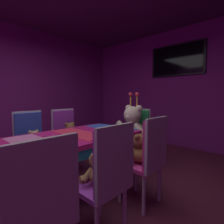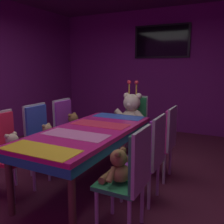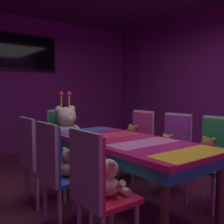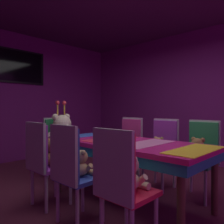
{
  "view_description": "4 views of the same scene",
  "coord_description": "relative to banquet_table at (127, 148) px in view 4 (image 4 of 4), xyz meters",
  "views": [
    {
      "loc": [
        1.74,
        -0.97,
        1.2
      ],
      "look_at": [
        0.22,
        0.65,
        1.0
      ],
      "focal_mm": 27.87,
      "sensor_mm": 36.0,
      "label": 1
    },
    {
      "loc": [
        1.57,
        -2.48,
        1.51
      ],
      "look_at": [
        0.12,
        0.39,
        0.9
      ],
      "focal_mm": 39.31,
      "sensor_mm": 36.0,
      "label": 2
    },
    {
      "loc": [
        -1.84,
        -2.16,
        1.26
      ],
      "look_at": [
        0.0,
        0.25,
        1.03
      ],
      "focal_mm": 41.73,
      "sensor_mm": 36.0,
      "label": 3
    },
    {
      "loc": [
        -2.14,
        -1.79,
        1.14
      ],
      "look_at": [
        -0.15,
        0.12,
        1.1
      ],
      "focal_mm": 36.67,
      "sensor_mm": 36.0,
      "label": 4
    }
  ],
  "objects": [
    {
      "name": "chair_right_2",
      "position": [
        0.8,
        0.62,
        -0.06
      ],
      "size": [
        0.42,
        0.41,
        0.98
      ],
      "rotation": [
        0.0,
        0.0,
        3.14
      ],
      "color": "#CC338C",
      "rests_on": "ground_plane"
    },
    {
      "name": "ground_plane",
      "position": [
        0.0,
        0.0,
        -0.65
      ],
      "size": [
        7.9,
        7.9,
        0.0
      ],
      "primitive_type": "plane",
      "color": "#591E33"
    },
    {
      "name": "chair_left_0",
      "position": [
        -0.81,
        -0.59,
        -0.06
      ],
      "size": [
        0.42,
        0.41,
        0.98
      ],
      "color": "red",
      "rests_on": "ground_plane"
    },
    {
      "name": "chair_left_2",
      "position": [
        -0.81,
        0.6,
        -0.06
      ],
      "size": [
        0.42,
        0.41,
        0.98
      ],
      "color": "purple",
      "rests_on": "ground_plane"
    },
    {
      "name": "teddy_left_1",
      "position": [
        -0.69,
        0.03,
        -0.08
      ],
      "size": [
        0.22,
        0.28,
        0.27
      ],
      "color": "tan",
      "rests_on": "chair_left_1"
    },
    {
      "name": "banquet_table",
      "position": [
        0.0,
        0.0,
        0.0
      ],
      "size": [
        0.9,
        2.02,
        0.75
      ],
      "color": "#C61E72",
      "rests_on": "ground_plane"
    },
    {
      "name": "king_teddy_bear",
      "position": [
        0.0,
        1.38,
        0.06
      ],
      "size": [
        0.63,
        0.49,
        0.81
      ],
      "rotation": [
        0.0,
        0.0,
        -1.57
      ],
      "color": "beige",
      "rests_on": "throne_chair"
    },
    {
      "name": "throne_chair",
      "position": [
        0.0,
        1.54,
        -0.06
      ],
      "size": [
        0.41,
        0.42,
        0.98
      ],
      "rotation": [
        0.0,
        0.0,
        -1.57
      ],
      "color": "#268C4C",
      "rests_on": "ground_plane"
    },
    {
      "name": "chair_right_1",
      "position": [
        0.81,
        -0.01,
        -0.06
      ],
      "size": [
        0.42,
        0.41,
        0.98
      ],
      "rotation": [
        0.0,
        0.0,
        3.14
      ],
      "color": "purple",
      "rests_on": "ground_plane"
    },
    {
      "name": "wall_right",
      "position": [
        2.6,
        0.0,
        0.75
      ],
      "size": [
        0.12,
        6.4,
        2.8
      ],
      "primitive_type": "cube",
      "color": "#721E72",
      "rests_on": "ground_plane"
    },
    {
      "name": "chair_right_0",
      "position": [
        0.82,
        -0.58,
        -0.06
      ],
      "size": [
        0.42,
        0.41,
        0.98
      ],
      "rotation": [
        0.0,
        0.0,
        3.14
      ],
      "color": "#268C4C",
      "rests_on": "ground_plane"
    },
    {
      "name": "teddy_right_1",
      "position": [
        0.66,
        -0.01,
        -0.07
      ],
      "size": [
        0.23,
        0.29,
        0.28
      ],
      "rotation": [
        0.0,
        0.0,
        3.14
      ],
      "color": "#9E7247",
      "rests_on": "chair_right_1"
    },
    {
      "name": "chair_left_1",
      "position": [
        -0.83,
        0.03,
        -0.06
      ],
      "size": [
        0.42,
        0.41,
        0.98
      ],
      "color": "#2D47B2",
      "rests_on": "ground_plane"
    },
    {
      "name": "wall_tv",
      "position": [
        0.0,
        3.11,
        1.4
      ],
      "size": [
        1.26,
        0.06,
        0.73
      ],
      "color": "black"
    },
    {
      "name": "teddy_right_2",
      "position": [
        0.65,
        0.62,
        -0.05
      ],
      "size": [
        0.27,
        0.35,
        0.33
      ],
      "rotation": [
        0.0,
        0.0,
        3.14
      ],
      "color": "brown",
      "rests_on": "chair_right_2"
    },
    {
      "name": "teddy_left_2",
      "position": [
        -0.66,
        0.6,
        -0.06
      ],
      "size": [
        0.26,
        0.34,
        0.32
      ],
      "color": "brown",
      "rests_on": "chair_left_2"
    },
    {
      "name": "teddy_right_0",
      "position": [
        0.67,
        -0.58,
        -0.06
      ],
      "size": [
        0.26,
        0.34,
        0.32
      ],
      "rotation": [
        0.0,
        0.0,
        3.14
      ],
      "color": "olive",
      "rests_on": "chair_right_0"
    },
    {
      "name": "teddy_left_0",
      "position": [
        -0.66,
        -0.59,
        -0.07
      ],
      "size": [
        0.24,
        0.31,
        0.3
      ],
      "color": "beige",
      "rests_on": "chair_left_0"
    },
    {
      "name": "wall_back",
      "position": [
        0.0,
        3.2,
        0.75
      ],
      "size": [
        5.2,
        0.12,
        2.8
      ],
      "primitive_type": "cube",
      "color": "#721E72",
      "rests_on": "ground_plane"
    }
  ]
}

